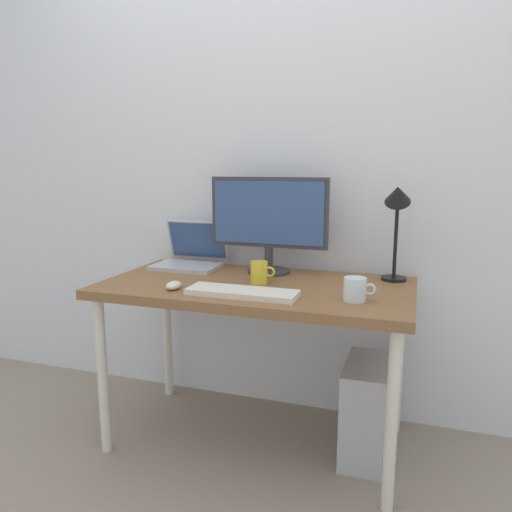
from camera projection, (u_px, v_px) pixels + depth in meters
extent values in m
plane|color=gray|center=(256.00, 440.00, 2.24)|extent=(6.00, 6.00, 0.00)
cube|color=silver|center=(282.00, 154.00, 2.38)|extent=(4.40, 0.04, 2.60)
cube|color=brown|center=(256.00, 288.00, 2.11)|extent=(1.33, 0.69, 0.04)
cylinder|color=silver|center=(103.00, 376.00, 2.10)|extent=(0.04, 0.04, 0.70)
cylinder|color=silver|center=(391.00, 422.00, 1.72)|extent=(0.04, 0.04, 0.70)
cylinder|color=silver|center=(167.00, 333.00, 2.64)|extent=(0.04, 0.04, 0.70)
cylinder|color=silver|center=(398.00, 361.00, 2.26)|extent=(0.04, 0.04, 0.70)
cylinder|color=#333338|center=(269.00, 271.00, 2.31)|extent=(0.20, 0.20, 0.01)
cylinder|color=#333338|center=(269.00, 258.00, 2.30)|extent=(0.04, 0.04, 0.11)
cube|color=#333338|center=(269.00, 212.00, 2.26)|extent=(0.56, 0.03, 0.33)
cube|color=#334C7F|center=(268.00, 213.00, 2.24)|extent=(0.52, 0.01, 0.29)
cube|color=#B2B2B7|center=(186.00, 267.00, 2.40)|extent=(0.32, 0.22, 0.02)
cube|color=#B2B2B7|center=(198.00, 240.00, 2.51)|extent=(0.32, 0.07, 0.21)
cube|color=#334C7F|center=(197.00, 240.00, 2.50)|extent=(0.30, 0.05, 0.18)
cylinder|color=black|center=(394.00, 279.00, 2.16)|extent=(0.11, 0.11, 0.01)
cylinder|color=black|center=(396.00, 239.00, 2.13)|extent=(0.02, 0.02, 0.34)
cone|color=black|center=(398.00, 194.00, 2.05)|extent=(0.11, 0.14, 0.13)
cube|color=silver|center=(242.00, 292.00, 1.91)|extent=(0.44, 0.14, 0.02)
ellipsoid|color=silver|center=(174.00, 285.00, 2.00)|extent=(0.06, 0.09, 0.03)
cylinder|color=yellow|center=(259.00, 272.00, 2.10)|extent=(0.07, 0.07, 0.10)
torus|color=yellow|center=(270.00, 272.00, 2.09)|extent=(0.05, 0.01, 0.05)
cylinder|color=silver|center=(355.00, 289.00, 1.83)|extent=(0.09, 0.09, 0.09)
torus|color=silver|center=(370.00, 289.00, 1.81)|extent=(0.05, 0.01, 0.05)
cube|color=#B2B2B7|center=(365.00, 409.00, 2.10)|extent=(0.18, 0.36, 0.42)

